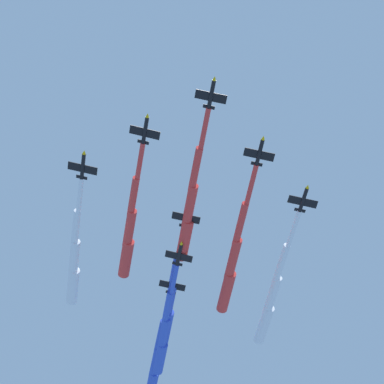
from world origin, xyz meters
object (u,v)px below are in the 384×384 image
Objects in this scene: jet_port_inner at (233,260)px; jet_starboard_inner at (130,229)px; jet_starboard_outer at (164,334)px; jet_trail_port at (156,363)px; jet_port_mid at (272,296)px; jet_starboard_mid at (75,258)px; jet_lead at (190,207)px; jet_port_outer at (170,301)px.

jet_port_inner is 1.10× the size of jet_starboard_inner.
jet_trail_port is (8.17, 14.66, 1.28)m from jet_starboard_outer.
jet_starboard_mid is at bearing 152.51° from jet_port_mid.
jet_port_inner is 19.99m from jet_port_mid.
jet_starboard_outer is 16.83m from jet_trail_port.
jet_port_mid is (41.63, 9.18, -3.51)m from jet_lead.
jet_port_outer is (-20.84, 25.35, 3.38)m from jet_port_mid.
jet_starboard_outer is (36.11, 28.31, -2.09)m from jet_starboard_inner.
jet_starboard_inner is 33.06m from jet_port_outer.
jet_port_outer is 1.00× the size of jet_starboard_outer.
jet_starboard_outer is at bearing 58.95° from jet_lead.
jet_port_mid is 32.99m from jet_port_outer.
jet_trail_port is at bearing 24.69° from jet_starboard_mid.
jet_starboard_mid is (-55.70, 28.98, 2.63)m from jet_port_mid.
jet_port_mid is at bearing -50.57° from jet_port_outer.
jet_starboard_inner is 0.92× the size of jet_port_mid.
jet_starboard_outer is (-13.55, 37.46, 1.53)m from jet_port_mid.
jet_starboard_outer is at bearing 38.10° from jet_starboard_inner.
jet_starboard_inner is (-29.97, 12.57, 3.33)m from jet_port_inner.
jet_port_outer is at bearing 92.28° from jet_port_inner.
jet_port_outer is (-1.15, 28.77, 3.09)m from jet_port_inner.
jet_lead is 40.69m from jet_starboard_mid.
jet_starboard_outer is (28.08, 46.64, -1.98)m from jet_lead.
jet_port_mid is (19.69, 3.42, -0.29)m from jet_port_inner.
jet_port_mid is at bearing 12.44° from jet_lead.
jet_port_outer is (34.86, -3.64, 0.75)m from jet_starboard_mid.
jet_starboard_outer is (6.15, 40.88, 1.24)m from jet_port_inner.
jet_starboard_mid is at bearing -168.63° from jet_starboard_outer.
jet_starboard_outer is at bearing 109.88° from jet_port_mid.
jet_port_inner is at bearing -87.72° from jet_port_outer.
jet_starboard_outer is (7.29, 12.12, -1.84)m from jet_port_outer.
jet_starboard_inner reaches higher than jet_port_outer.
jet_starboard_inner is 0.93× the size of jet_trail_port.
jet_lead is 71.22m from jet_trail_port.
jet_port_outer is at bearing -121.04° from jet_starboard_outer.
jet_port_mid is at bearing -70.12° from jet_starboard_outer.
jet_starboard_mid is at bearing 106.94° from jet_starboard_inner.
jet_port_mid is 52.48m from jet_trail_port.
jet_port_mid is at bearing -84.10° from jet_trail_port.
jet_lead is at bearing -69.76° from jet_starboard_mid.
jet_lead is at bearing -165.28° from jet_port_inner.
jet_port_outer is at bearing -5.96° from jet_starboard_mid.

